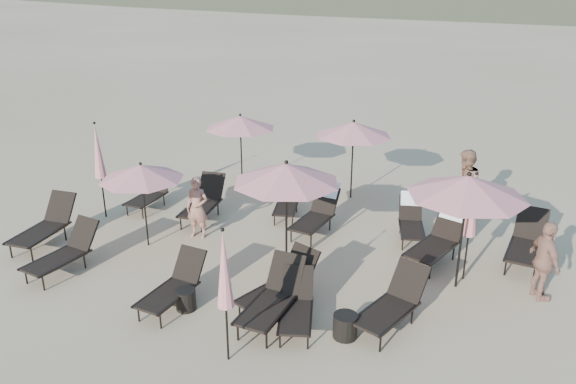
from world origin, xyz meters
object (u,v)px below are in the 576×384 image
at_px(lounger_6, 151,193).
at_px(umbrella_open_3, 240,122).
at_px(beachgoer_c, 545,261).
at_px(beachgoer_a, 197,208).
at_px(umbrella_open_1, 286,173).
at_px(lounger_0, 45,225).
at_px(lounger_11, 440,236).
at_px(lounger_5, 393,303).
at_px(umbrella_open_4, 354,129).
at_px(lounger_10, 411,219).
at_px(lounger_13, 527,242).
at_px(lounger_7, 204,201).
at_px(lounger_3, 273,297).
at_px(umbrella_closed_0, 224,270).
at_px(lounger_2, 174,285).
at_px(umbrella_closed_1, 472,206).
at_px(lounger_12, 296,305).
at_px(umbrella_open_2, 468,186).
at_px(lounger_1, 65,251).
at_px(umbrella_closed_2, 98,152).
at_px(umbrella_open_0, 141,172).
at_px(beachgoer_b, 464,186).
at_px(lounger_8, 287,201).
at_px(lounger_9, 318,211).
at_px(side_table_0, 186,299).
at_px(lounger_4, 281,285).

bearing_deg(lounger_6, umbrella_open_3, 58.34).
distance_m(lounger_6, beachgoer_c, 10.00).
bearing_deg(beachgoer_a, umbrella_open_1, -19.42).
height_order(lounger_0, lounger_11, lounger_11).
bearing_deg(lounger_5, lounger_11, 100.69).
relative_size(lounger_11, umbrella_open_4, 0.87).
height_order(lounger_6, lounger_10, lounger_10).
bearing_deg(lounger_13, lounger_7, -169.43).
relative_size(lounger_0, lounger_13, 1.01).
xyz_separation_m(lounger_3, umbrella_closed_0, (-0.21, -1.37, 1.21)).
distance_m(lounger_2, umbrella_closed_1, 6.15).
distance_m(lounger_3, lounger_12, 0.47).
height_order(umbrella_open_2, umbrella_closed_0, umbrella_open_2).
bearing_deg(lounger_2, lounger_6, 134.47).
xyz_separation_m(lounger_1, lounger_3, (4.93, 0.07, 0.02)).
height_order(lounger_2, umbrella_closed_2, umbrella_closed_2).
distance_m(umbrella_open_0, umbrella_open_3, 4.52).
bearing_deg(umbrella_closed_2, lounger_12, -21.55).
bearing_deg(beachgoer_b, lounger_3, -31.56).
bearing_deg(lounger_8, beachgoer_b, 3.63).
height_order(umbrella_open_0, umbrella_closed_0, umbrella_closed_0).
bearing_deg(umbrella_closed_0, lounger_11, 62.19).
distance_m(lounger_0, lounger_12, 6.82).
height_order(lounger_3, lounger_9, lounger_9).
xyz_separation_m(lounger_1, umbrella_open_4, (4.44, 6.58, 1.58)).
xyz_separation_m(lounger_3, umbrella_open_3, (-3.85, 6.16, 1.50)).
distance_m(lounger_0, side_table_0, 4.76).
bearing_deg(umbrella_closed_0, lounger_1, 164.62).
height_order(umbrella_closed_2, beachgoer_b, umbrella_closed_2).
xyz_separation_m(lounger_11, umbrella_closed_0, (-2.66, -5.05, 1.13)).
height_order(lounger_0, lounger_7, lounger_0).
bearing_deg(lounger_0, lounger_13, 12.87).
bearing_deg(umbrella_open_1, umbrella_open_3, 128.05).
relative_size(lounger_12, umbrella_open_3, 0.73).
bearing_deg(lounger_4, umbrella_closed_0, -75.22).
bearing_deg(umbrella_closed_2, umbrella_open_1, -6.56).
bearing_deg(umbrella_closed_2, lounger_13, 9.19).
relative_size(lounger_3, lounger_8, 1.15).
bearing_deg(lounger_2, umbrella_open_2, 33.55).
bearing_deg(lounger_11, lounger_5, -79.85).
distance_m(lounger_10, lounger_11, 1.24).
bearing_deg(lounger_5, lounger_4, -156.04).
xyz_separation_m(umbrella_closed_0, beachgoer_b, (2.86, 7.46, -0.74)).
distance_m(lounger_13, side_table_0, 7.56).
relative_size(lounger_2, beachgoer_c, 1.01).
height_order(lounger_4, umbrella_closed_0, umbrella_closed_0).
bearing_deg(lounger_0, lounger_11, 12.79).
relative_size(lounger_0, lounger_10, 1.17).
bearing_deg(lounger_10, lounger_12, -120.04).
distance_m(lounger_10, side_table_0, 5.96).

